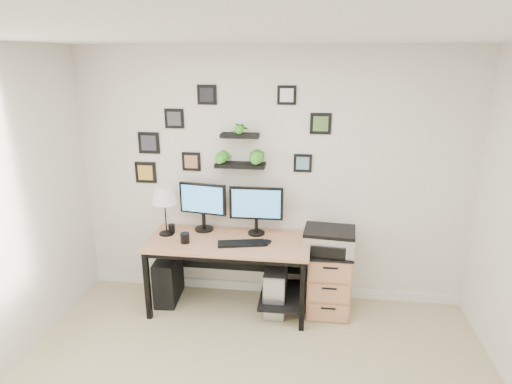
% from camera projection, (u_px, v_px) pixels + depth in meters
% --- Properties ---
extents(room, '(4.00, 4.00, 4.00)m').
position_uv_depth(room, '(270.00, 287.00, 4.72)').
color(room, '#C6B98D').
rests_on(room, ground).
extents(desk, '(1.60, 0.70, 0.75)m').
position_uv_depth(desk, '(233.00, 250.00, 4.29)').
color(desk, tan).
rests_on(desk, ground).
extents(monitor_left, '(0.50, 0.22, 0.51)m').
position_uv_depth(monitor_left, '(203.00, 203.00, 4.38)').
color(monitor_left, black).
rests_on(monitor_left, desk).
extents(monitor_right, '(0.54, 0.18, 0.50)m').
position_uv_depth(monitor_right, '(256.00, 207.00, 4.28)').
color(monitor_right, black).
rests_on(monitor_right, desk).
extents(keyboard, '(0.48, 0.24, 0.02)m').
position_uv_depth(keyboard, '(241.00, 243.00, 4.13)').
color(keyboard, black).
rests_on(keyboard, desk).
extents(mouse, '(0.09, 0.11, 0.03)m').
position_uv_depth(mouse, '(266.00, 243.00, 4.14)').
color(mouse, black).
rests_on(mouse, desk).
extents(table_lamp, '(0.25, 0.25, 0.50)m').
position_uv_depth(table_lamp, '(164.00, 197.00, 4.25)').
color(table_lamp, black).
rests_on(table_lamp, desk).
extents(mug, '(0.09, 0.09, 0.10)m').
position_uv_depth(mug, '(185.00, 238.00, 4.16)').
color(mug, black).
rests_on(mug, desk).
extents(pen_cup, '(0.07, 0.07, 0.09)m').
position_uv_depth(pen_cup, '(172.00, 228.00, 4.40)').
color(pen_cup, black).
rests_on(pen_cup, desk).
extents(pc_tower_black, '(0.25, 0.49, 0.48)m').
position_uv_depth(pc_tower_black, '(168.00, 278.00, 4.53)').
color(pc_tower_black, black).
rests_on(pc_tower_black, ground).
extents(pc_tower_grey, '(0.21, 0.48, 0.47)m').
position_uv_depth(pc_tower_grey, '(276.00, 288.00, 4.34)').
color(pc_tower_grey, gray).
rests_on(pc_tower_grey, ground).
extents(file_cabinet, '(0.43, 0.53, 0.67)m').
position_uv_depth(file_cabinet, '(328.00, 280.00, 4.31)').
color(file_cabinet, tan).
rests_on(file_cabinet, ground).
extents(printer, '(0.51, 0.43, 0.22)m').
position_uv_depth(printer, '(329.00, 240.00, 4.15)').
color(printer, silver).
rests_on(printer, file_cabinet).
extents(wall_decor, '(2.02, 0.18, 1.02)m').
position_uv_depth(wall_decor, '(234.00, 144.00, 4.23)').
color(wall_decor, black).
rests_on(wall_decor, ground).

